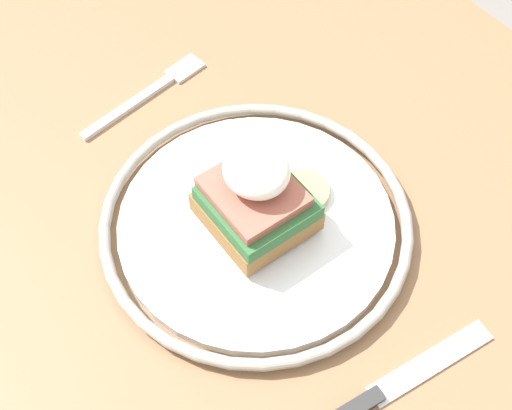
% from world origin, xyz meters
% --- Properties ---
extents(dining_table, '(0.82, 0.84, 0.76)m').
position_xyz_m(dining_table, '(0.00, 0.00, 0.63)').
color(dining_table, '#846042').
rests_on(dining_table, ground_plane).
extents(plate, '(0.27, 0.27, 0.02)m').
position_xyz_m(plate, '(0.01, 0.05, 0.77)').
color(plate, silver).
rests_on(plate, dining_table).
extents(sandwich, '(0.08, 0.11, 0.07)m').
position_xyz_m(sandwich, '(0.01, 0.05, 0.81)').
color(sandwich, olive).
rests_on(sandwich, plate).
extents(fork, '(0.04, 0.15, 0.00)m').
position_xyz_m(fork, '(-0.18, 0.06, 0.76)').
color(fork, silver).
rests_on(fork, dining_table).
extents(knife, '(0.03, 0.18, 0.01)m').
position_xyz_m(knife, '(0.18, 0.04, 0.76)').
color(knife, '#2D2D2D').
rests_on(knife, dining_table).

